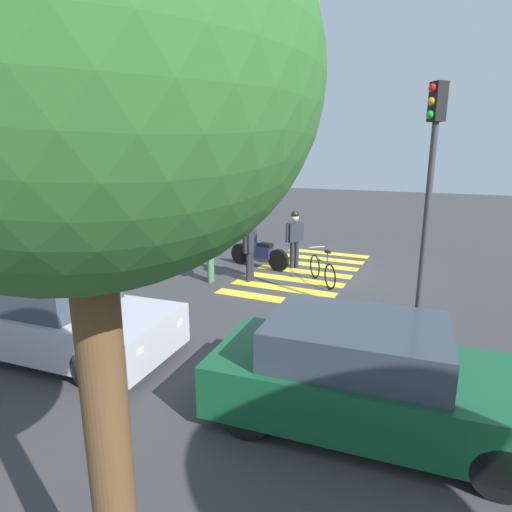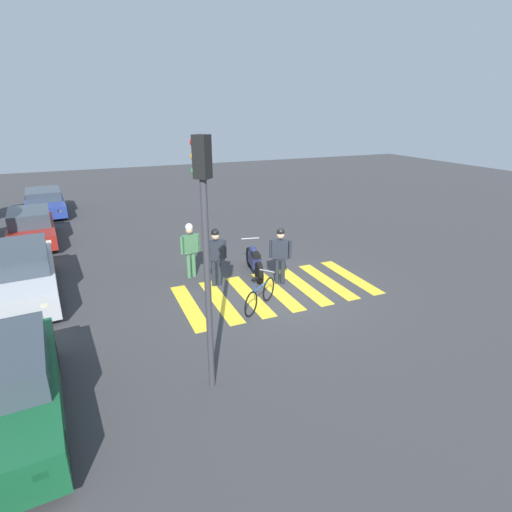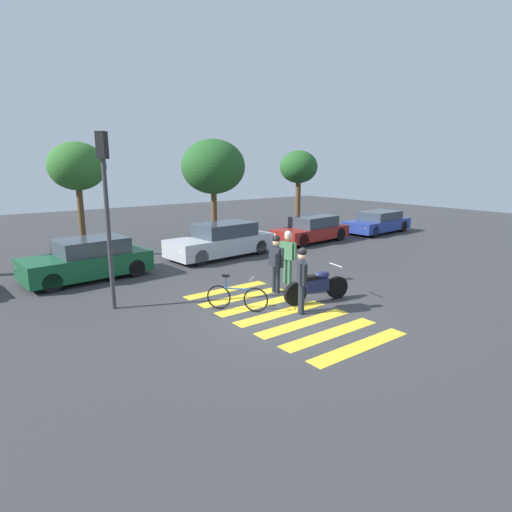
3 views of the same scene
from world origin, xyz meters
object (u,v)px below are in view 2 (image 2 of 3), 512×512
object	(u,v)px
officer_on_foot	(280,252)
car_silver_sedan	(20,274)
police_motorcycle	(254,261)
traffic_light_pole	(205,232)
car_maroon_wagon	(31,227)
pedestrian_bystander	(190,246)
officer_by_motorcycle	(216,253)
leaning_bicycle	(260,295)
car_blue_hatchback	(45,202)

from	to	relation	value
officer_on_foot	car_silver_sedan	distance (m)	7.63
police_motorcycle	traffic_light_pole	world-z (taller)	traffic_light_pole
officer_on_foot	car_maroon_wagon	distance (m)	10.76
pedestrian_bystander	car_maroon_wagon	bearing A→B (deg)	39.64
traffic_light_pole	pedestrian_bystander	bearing A→B (deg)	-10.80
officer_by_motorcycle	pedestrian_bystander	xyz separation A→B (m)	(0.96, 0.55, -0.02)
car_maroon_wagon	leaning_bicycle	bearing A→B (deg)	-145.30
car_silver_sedan	car_maroon_wagon	distance (m)	5.60
leaning_bicycle	officer_on_foot	distance (m)	1.90
car_silver_sedan	car_blue_hatchback	size ratio (longest dim) A/B	1.07
officer_by_motorcycle	traffic_light_pole	xyz separation A→B (m)	(-4.58, 1.60, 2.11)
police_motorcycle	car_blue_hatchback	xyz separation A→B (m)	(11.86, 6.81, 0.13)
pedestrian_bystander	leaning_bicycle	bearing A→B (deg)	-157.94
leaning_bicycle	officer_on_foot	bearing A→B (deg)	-44.23
officer_on_foot	car_blue_hatchback	distance (m)	14.78
pedestrian_bystander	traffic_light_pole	xyz separation A→B (m)	(-5.54, 1.06, 2.13)
officer_by_motorcycle	traffic_light_pole	distance (m)	5.29
police_motorcycle	officer_by_motorcycle	world-z (taller)	officer_by_motorcycle
car_maroon_wagon	police_motorcycle	bearing A→B (deg)	-133.65
leaning_bicycle	traffic_light_pole	distance (m)	4.45
car_maroon_wagon	traffic_light_pole	bearing A→B (deg)	-161.03
officer_by_motorcycle	police_motorcycle	bearing A→B (deg)	-75.73
leaning_bicycle	officer_by_motorcycle	world-z (taller)	officer_by_motorcycle
car_maroon_wagon	pedestrian_bystander	bearing A→B (deg)	-140.36
police_motorcycle	leaning_bicycle	bearing A→B (deg)	160.70
police_motorcycle	car_maroon_wagon	size ratio (longest dim) A/B	0.49
car_maroon_wagon	car_silver_sedan	bearing A→B (deg)	-178.46
officer_on_foot	traffic_light_pole	distance (m)	5.65
pedestrian_bystander	car_maroon_wagon	distance (m)	7.95
car_maroon_wagon	traffic_light_pole	size ratio (longest dim) A/B	0.91
police_motorcycle	car_silver_sedan	bearing A→B (deg)	80.82
pedestrian_bystander	car_silver_sedan	bearing A→B (deg)	84.03
car_silver_sedan	traffic_light_pole	size ratio (longest dim) A/B	1.00
leaning_bicycle	police_motorcycle	bearing A→B (deg)	-19.30
leaning_bicycle	car_silver_sedan	xyz separation A→B (m)	(3.40, 6.08, 0.32)
car_silver_sedan	car_maroon_wagon	size ratio (longest dim) A/B	1.11
officer_by_motorcycle	car_blue_hatchback	world-z (taller)	officer_by_motorcycle
leaning_bicycle	car_blue_hatchback	distance (m)	15.37
officer_on_foot	car_silver_sedan	xyz separation A→B (m)	(2.13, 7.32, -0.36)
car_silver_sedan	traffic_light_pole	distance (m)	7.60
traffic_light_pole	police_motorcycle	bearing A→B (deg)	-31.51
officer_on_foot	officer_by_motorcycle	xyz separation A→B (m)	(0.66, 1.86, 0.01)
police_motorcycle	car_maroon_wagon	world-z (taller)	car_maroon_wagon
officer_by_motorcycle	car_maroon_wagon	size ratio (longest dim) A/B	0.42
police_motorcycle	car_blue_hatchback	distance (m)	13.68
traffic_light_pole	officer_by_motorcycle	bearing A→B (deg)	-19.32
officer_on_foot	traffic_light_pole	world-z (taller)	traffic_light_pole
leaning_bicycle	car_maroon_wagon	xyz separation A→B (m)	(9.00, 6.23, 0.26)
officer_by_motorcycle	car_blue_hatchback	bearing A→B (deg)	23.79
leaning_bicycle	pedestrian_bystander	distance (m)	3.19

